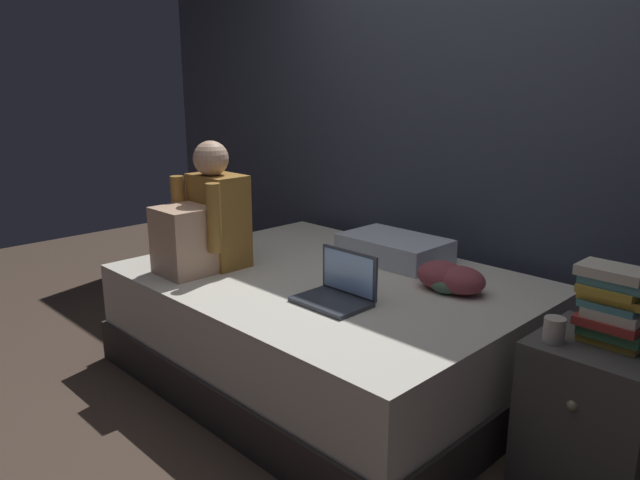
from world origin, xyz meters
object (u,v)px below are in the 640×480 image
at_px(nightstand, 594,414).
at_px(book_stack, 613,306).
at_px(laptop, 338,290).
at_px(clothes_pile, 450,278).
at_px(person_sitting, 205,221).
at_px(pillow, 394,249).
at_px(bed, 328,326).
at_px(mug, 554,330).

bearing_deg(nightstand, book_stack, 28.24).
relative_size(laptop, clothes_pile, 0.96).
bearing_deg(person_sitting, pillow, 53.47).
xyz_separation_m(bed, mug, (1.17, -0.04, 0.35)).
bearing_deg(laptop, nightstand, 16.84).
bearing_deg(nightstand, laptop, -163.16).
distance_m(pillow, clothes_pile, 0.52).
bearing_deg(pillow, bed, -97.03).
xyz_separation_m(nightstand, laptop, (-1.02, -0.31, 0.30)).
distance_m(person_sitting, mug, 1.75).
height_order(nightstand, clothes_pile, clothes_pile).
distance_m(pillow, mug, 1.22).
relative_size(person_sitting, book_stack, 2.32).
xyz_separation_m(nightstand, pillow, (-1.24, 0.37, 0.31)).
height_order(person_sitting, book_stack, person_sitting).
xyz_separation_m(laptop, clothes_pile, (0.26, 0.48, 0.00)).
distance_m(person_sitting, book_stack, 1.91).
height_order(bed, person_sitting, person_sitting).
distance_m(nightstand, mug, 0.38).
bearing_deg(book_stack, bed, -176.13).
bearing_deg(nightstand, pillow, 163.52).
relative_size(pillow, book_stack, 1.99).
distance_m(book_stack, clothes_pile, 0.80).
bearing_deg(laptop, bed, 141.40).
height_order(book_stack, clothes_pile, book_stack).
bearing_deg(book_stack, laptop, -163.01).
xyz_separation_m(pillow, clothes_pile, (0.48, -0.19, -0.01)).
distance_m(nightstand, laptop, 1.11).
distance_m(laptop, pillow, 0.71).
height_order(book_stack, mug, book_stack).
distance_m(bed, book_stack, 1.39).
bearing_deg(mug, nightstand, 42.69).
relative_size(pillow, clothes_pile, 1.68).
bearing_deg(clothes_pile, bed, -154.64).
xyz_separation_m(pillow, book_stack, (1.26, -0.36, 0.11)).
relative_size(book_stack, mug, 3.13).
xyz_separation_m(bed, laptop, (0.28, -0.23, 0.33)).
height_order(nightstand, person_sitting, person_sitting).
xyz_separation_m(bed, book_stack, (1.31, 0.09, 0.45)).
distance_m(mug, clothes_pile, 0.70).
bearing_deg(pillow, person_sitting, -126.53).
height_order(laptop, mug, laptop).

